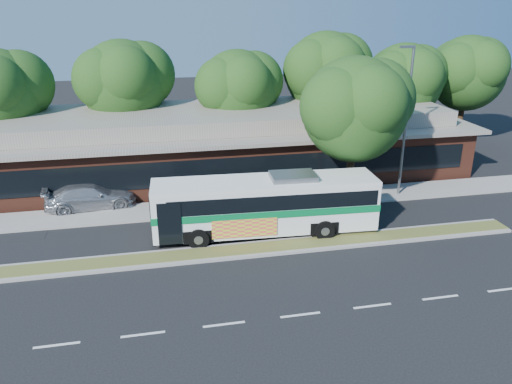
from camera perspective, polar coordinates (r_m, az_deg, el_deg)
ground at (r=24.17m, az=1.71°, el=-7.20°), size 120.00×120.00×0.00m
median_strip at (r=24.66m, az=1.39°, el=-6.40°), size 26.00×1.10×0.15m
sidewalk at (r=29.81m, az=-1.11°, el=-1.37°), size 44.00×2.60×0.12m
plaza_building at (r=35.30m, az=-3.12°, el=5.76°), size 33.20×11.20×4.45m
lamp_post at (r=31.10m, az=16.74°, el=8.06°), size 0.93×0.18×9.07m
tree_bg_a at (r=37.50m, az=-26.79°, el=10.33°), size 6.47×5.80×8.63m
tree_bg_b at (r=37.25m, az=-14.29°, el=12.28°), size 6.69×6.00×9.00m
tree_bg_c at (r=36.86m, az=-1.54°, el=11.95°), size 6.24×5.60×8.26m
tree_bg_d at (r=39.54m, az=8.56°, el=13.57°), size 6.91×6.20×9.37m
tree_bg_e at (r=41.15m, az=17.02°, el=12.24°), size 6.47×5.80×8.50m
tree_bg_f at (r=45.09m, az=23.38°, el=12.57°), size 6.69×6.00×8.92m
transit_bus at (r=25.58m, az=1.18°, el=-1.09°), size 11.61×3.10×3.23m
sedan at (r=30.70m, az=-18.37°, el=-0.44°), size 5.35×2.59×1.50m
sidewalk_tree at (r=29.06m, az=11.90°, el=9.57°), size 6.59×5.91×8.68m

